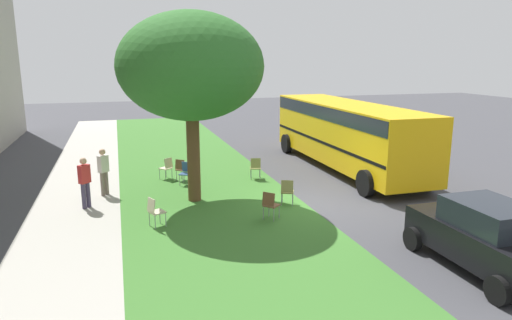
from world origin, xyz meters
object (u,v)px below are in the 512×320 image
Objects in this scene: chair_4 at (255,166)px; pedestrian_1 at (85,181)px; parked_car at (485,236)px; pedestrian_0 at (104,170)px; chair_1 at (270,203)px; chair_2 at (167,167)px; chair_5 at (155,210)px; chair_0 at (287,190)px; chair_6 at (186,171)px; school_bus at (346,129)px; chair_3 at (181,168)px; street_tree at (191,67)px.

chair_4 is 0.52× the size of pedestrian_1.
pedestrian_0 is (8.77, 8.50, 0.09)m from parked_car.
chair_2 is at bearing 23.30° from chair_1.
chair_2 is 5.45m from chair_5.
chair_0 is 6.57m from pedestrian_0.
school_bus is at bearing -85.08° from chair_6.
chair_3 is 1.00× the size of chair_4.
street_tree is 5.12m from chair_2.
chair_3 is at bearing -128.78° from chair_2.
parked_car is (-5.01, -7.04, 0.32)m from chair_5.
pedestrian_1 reaches higher than parked_car.
chair_4 is 5.85m from pedestrian_0.
chair_5 is at bearing 83.49° from chair_1.
chair_4 is 9.75m from parked_car.
chair_2 is at bearing -44.60° from pedestrian_1.
pedestrian_1 is (2.80, 5.40, 0.41)m from chair_1.
chair_2 is at bearing 37.25° from chair_0.
street_tree reaches higher than chair_1.
pedestrian_0 reaches higher than chair_5.
chair_3 is at bearing -53.70° from pedestrian_1.
chair_0 is 1.00× the size of chair_1.
parked_car reaches higher than chair_5.
school_bus is (9.95, -1.62, 0.92)m from parked_car.
street_tree is at bearing 37.27° from parked_car.
chair_5 is at bearing 54.57° from parked_car.
chair_3 is at bearing 1.64° from street_tree.
chair_0 is at bearing -144.60° from chair_3.
parked_car is (-9.34, -5.50, 0.32)m from chair_6.
chair_6 is (2.09, -0.02, -4.00)m from street_tree.
street_tree is 7.17× the size of chair_3.
chair_1 and chair_3 have the same top height.
pedestrian_1 is at bearing 126.30° from chair_3.
chair_0 is 6.61m from pedestrian_1.
chair_3 is 0.08× the size of school_bus.
street_tree is 4.83m from chair_5.
school_bus is at bearing -69.29° from street_tree.
chair_4 is 6.66m from pedestrian_1.
street_tree is at bearing -34.12° from chair_5.
chair_1 is 1.00× the size of chair_3.
chair_1 is at bearing -117.36° from pedestrian_1.
chair_3 is at bearing 35.40° from chair_0.
chair_1 is 6.27m from chair_2.
school_bus is at bearing -9.27° from parked_car.
chair_6 is at bearing -61.59° from pedestrian_1.
chair_4 is (2.11, -2.83, -4.00)m from street_tree.
chair_6 is at bearing 21.43° from chair_1.
pedestrian_1 reaches higher than chair_2.
chair_1 is 5.68m from chair_3.
chair_0 and chair_4 have the same top height.
chair_6 is at bearing -79.21° from pedestrian_0.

